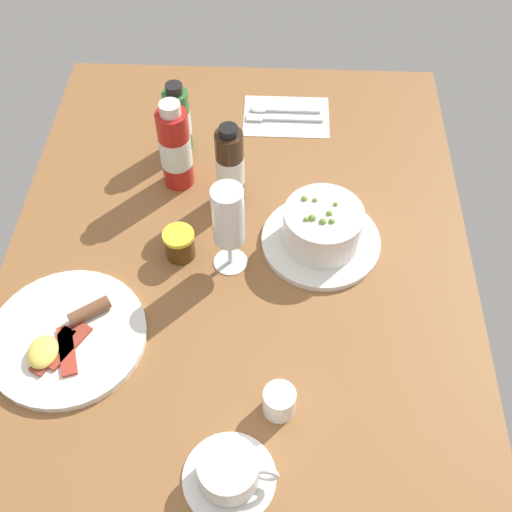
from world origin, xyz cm
name	(u,v)px	position (x,y,z in cm)	size (l,w,h in cm)	color
ground_plane	(239,258)	(0.00, 0.00, -1.50)	(110.00, 84.00, 3.00)	brown
porridge_bowl	(322,229)	(2.80, -14.90, 4.10)	(21.66, 21.66, 9.29)	white
cutlery_setting	(284,116)	(37.86, -7.72, 0.25)	(13.38, 18.49, 0.90)	white
coffee_cup	(229,472)	(-40.65, -1.27, 2.70)	(13.42, 13.79, 5.75)	white
creamer_jug	(279,402)	(-29.91, -7.97, 2.60)	(5.98, 4.96, 5.62)	white
wine_glass	(228,219)	(-2.22, 1.26, 11.63)	(6.07, 6.07, 18.35)	white
jam_jar	(180,244)	(-0.75, 10.34, 2.87)	(5.61, 5.61, 5.67)	#492F0E
sauce_bottle_green	(178,120)	(27.32, 13.58, 7.13)	(5.17, 5.17, 15.66)	#337233
sauce_bottle_brown	(230,167)	(13.27, 2.15, 8.29)	(5.27, 5.27, 17.80)	#382314
sauce_bottle_red	(175,148)	(17.57, 12.75, 8.70)	(6.03, 6.03, 19.06)	#B21E19
breakfast_plate	(66,337)	(-19.33, 26.84, 0.90)	(25.88, 25.88, 3.70)	white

